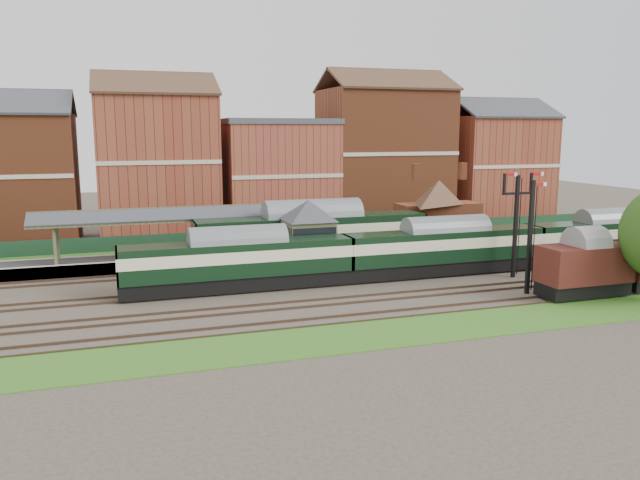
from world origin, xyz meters
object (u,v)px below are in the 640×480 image
object	(u,v)px
signal_box	(308,235)
goods_van_a	(584,266)
semaphore_bracket	(516,219)
dmu_train	(445,247)
platform_railcar	(312,235)

from	to	relation	value
signal_box	goods_van_a	xyz separation A→B (m)	(16.05, -12.25, -1.03)
semaphore_bracket	goods_van_a	world-z (taller)	semaphore_bracket
semaphore_bracket	dmu_train	distance (m)	5.83
semaphore_bracket	platform_railcar	xyz separation A→B (m)	(-13.70, 9.00, -1.97)
semaphore_bracket	goods_van_a	xyz separation A→B (m)	(1.01, -6.50, -2.47)
dmu_train	platform_railcar	world-z (taller)	platform_railcar
goods_van_a	semaphore_bracket	bearing A→B (deg)	98.82
platform_railcar	goods_van_a	world-z (taller)	platform_railcar
platform_railcar	signal_box	bearing A→B (deg)	-112.39
semaphore_bracket	platform_railcar	size ratio (longest dim) A/B	0.41
semaphore_bracket	dmu_train	xyz separation A→B (m)	(-4.69, 2.50, -2.38)
signal_box	semaphore_bracket	bearing A→B (deg)	-20.92
signal_box	goods_van_a	distance (m)	20.21
signal_box	semaphore_bracket	distance (m)	16.16
dmu_train	platform_railcar	xyz separation A→B (m)	(-9.01, 6.50, 0.42)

